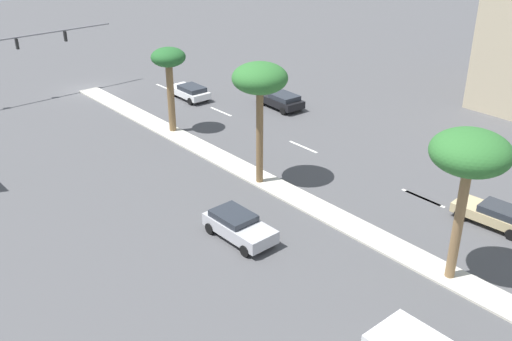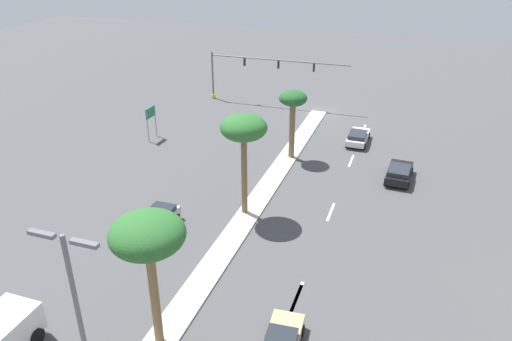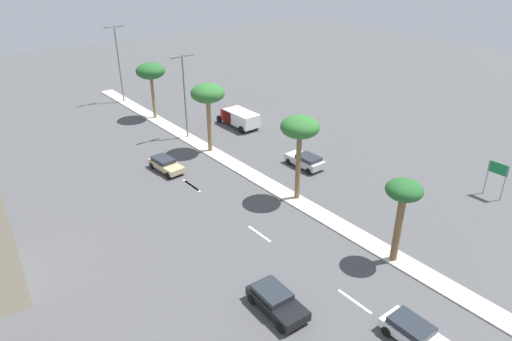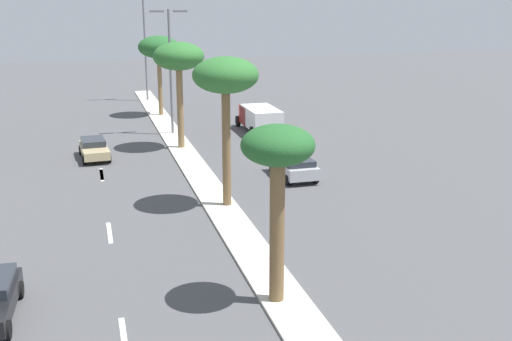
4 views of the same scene
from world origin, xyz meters
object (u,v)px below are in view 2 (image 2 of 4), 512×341
palm_tree_inboard (244,130)px  street_lamp_far (80,323)px  palm_tree_trailing (293,103)px  sedan_silver_outboard (157,220)px  traffic_signal_gantry (249,70)px  palm_tree_right (148,237)px  sedan_black_far (399,173)px  directional_road_sign (151,116)px  sedan_white_right (358,137)px

palm_tree_inboard → street_lamp_far: size_ratio=0.80×
palm_tree_inboard → palm_tree_trailing: bearing=-93.4°
palm_tree_inboard → sedan_silver_outboard: 9.00m
traffic_signal_gantry → sedan_silver_outboard: bearing=97.0°
palm_tree_trailing → palm_tree_inboard: (0.66, 11.04, 1.31)m
palm_tree_inboard → street_lamp_far: (-0.24, 18.79, -0.96)m
palm_tree_right → sedan_silver_outboard: palm_tree_right is taller
traffic_signal_gantry → palm_tree_right: bearing=103.1°
palm_tree_right → sedan_black_far: palm_tree_right is taller
street_lamp_far → sedan_black_far: street_lamp_far is taller
directional_road_sign → palm_tree_inboard: bearing=142.5°
sedan_white_right → sedan_black_far: 8.47m
palm_tree_inboard → traffic_signal_gantry: bearing=-71.0°
palm_tree_trailing → sedan_white_right: 9.18m
street_lamp_far → sedan_white_right: size_ratio=2.22×
street_lamp_far → sedan_black_far: (-10.49, -28.30, -5.09)m
traffic_signal_gantry → palm_tree_inboard: palm_tree_inboard is taller
traffic_signal_gantry → palm_tree_inboard: size_ratio=2.28×
directional_road_sign → sedan_silver_outboard: 17.75m
directional_road_sign → palm_tree_trailing: palm_tree_trailing is taller
traffic_signal_gantry → palm_tree_trailing: 17.67m
traffic_signal_gantry → palm_tree_right: size_ratio=2.33×
palm_tree_inboard → sedan_white_right: (-6.16, -16.65, -6.07)m
traffic_signal_gantry → sedan_black_far: bearing=140.2°
palm_tree_inboard → sedan_white_right: size_ratio=1.78×
palm_tree_right → street_lamp_far: street_lamp_far is taller
palm_tree_trailing → sedan_silver_outboard: size_ratio=1.52×
street_lamp_far → sedan_silver_outboard: size_ratio=2.28×
sedan_black_far → palm_tree_trailing: bearing=-8.7°
directional_road_sign → sedan_white_right: bearing=-164.3°
directional_road_sign → palm_tree_trailing: (-14.90, -0.11, 2.95)m
directional_road_sign → palm_tree_inboard: size_ratio=0.44×
sedan_white_right → traffic_signal_gantry: bearing=-31.4°
sedan_white_right → sedan_black_far: (-4.57, 7.14, 0.02)m
palm_tree_trailing → palm_tree_inboard: size_ratio=0.83×
traffic_signal_gantry → sedan_silver_outboard: 30.49m
sedan_white_right → street_lamp_far: bearing=80.5°
sedan_silver_outboard → sedan_black_far: 21.02m
street_lamp_far → palm_tree_trailing: bearing=-90.8°
sedan_white_right → palm_tree_trailing: bearing=45.6°
palm_tree_trailing → palm_tree_inboard: palm_tree_inboard is taller
sedan_silver_outboard → sedan_white_right: size_ratio=0.97×
street_lamp_far → sedan_white_right: street_lamp_far is taller
palm_tree_inboard → sedan_black_far: 15.56m
directional_road_sign → palm_tree_right: 28.93m
street_lamp_far → sedan_white_right: 36.29m
palm_tree_trailing → street_lamp_far: (0.43, 29.83, 0.35)m
directional_road_sign → palm_tree_inboard: 18.44m
traffic_signal_gantry → street_lamp_far: (-9.12, 44.63, 1.77)m
sedan_white_right → directional_road_sign: bearing=15.7°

